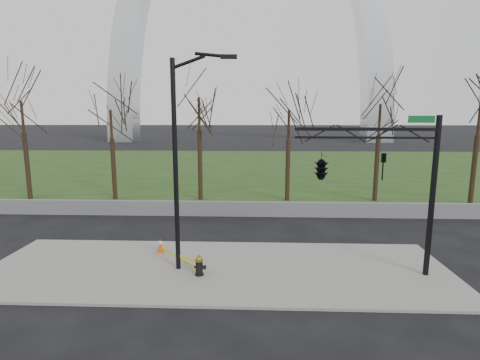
{
  "coord_description": "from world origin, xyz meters",
  "views": [
    {
      "loc": [
        1.44,
        -13.69,
        5.95
      ],
      "look_at": [
        0.82,
        2.0,
        3.25
      ],
      "focal_mm": 27.74,
      "sensor_mm": 36.0,
      "label": 1
    }
  ],
  "objects_px": {
    "fire_hydrant": "(199,266)",
    "traffic_signal_mast": "(342,166)",
    "traffic_cone": "(160,245)",
    "street_light": "(181,151)"
  },
  "relations": [
    {
      "from": "fire_hydrant",
      "to": "traffic_signal_mast",
      "type": "distance_m",
      "value": 6.43
    },
    {
      "from": "street_light",
      "to": "traffic_signal_mast",
      "type": "xyz_separation_m",
      "value": [
        5.93,
        -0.04,
        -0.55
      ]
    },
    {
      "from": "traffic_cone",
      "to": "street_light",
      "type": "bearing_deg",
      "value": -51.45
    },
    {
      "from": "fire_hydrant",
      "to": "street_light",
      "type": "height_order",
      "value": "street_light"
    },
    {
      "from": "traffic_cone",
      "to": "street_light",
      "type": "relative_size",
      "value": 0.07
    },
    {
      "from": "fire_hydrant",
      "to": "traffic_cone",
      "type": "height_order",
      "value": "fire_hydrant"
    },
    {
      "from": "fire_hydrant",
      "to": "street_light",
      "type": "xyz_separation_m",
      "value": [
        -0.69,
        0.62,
        4.23
      ]
    },
    {
      "from": "fire_hydrant",
      "to": "traffic_cone",
      "type": "bearing_deg",
      "value": 142.19
    },
    {
      "from": "fire_hydrant",
      "to": "street_light",
      "type": "bearing_deg",
      "value": 148.98
    },
    {
      "from": "fire_hydrant",
      "to": "traffic_signal_mast",
      "type": "height_order",
      "value": "traffic_signal_mast"
    }
  ]
}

